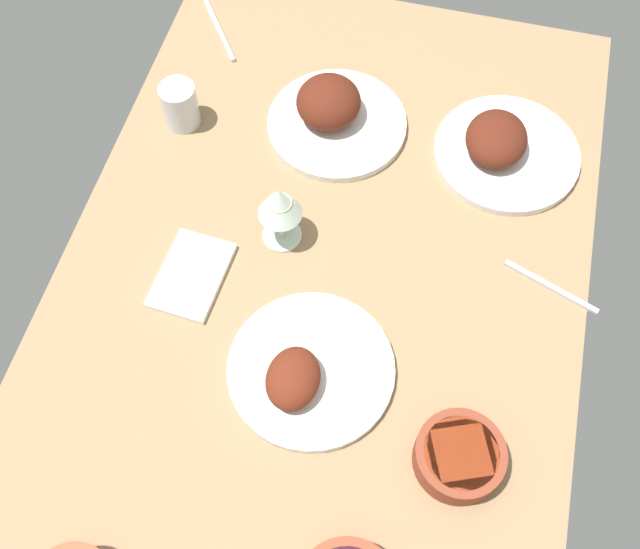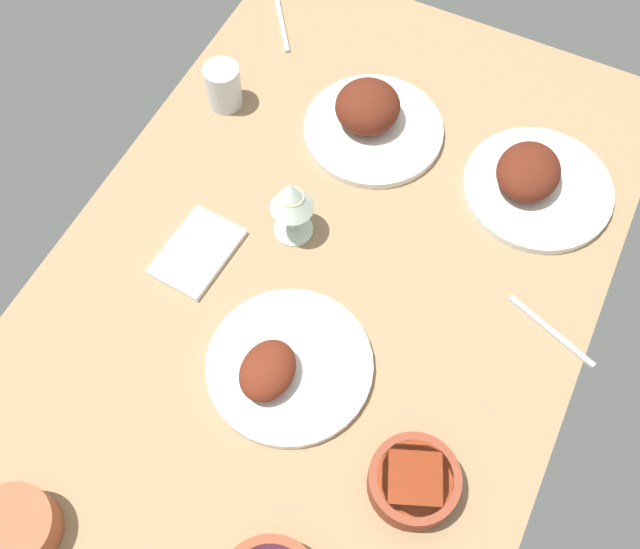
% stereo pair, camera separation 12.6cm
% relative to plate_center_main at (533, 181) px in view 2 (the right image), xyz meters
% --- Properties ---
extents(dining_table, '(1.40, 0.90, 0.04)m').
position_rel_plate_center_main_xyz_m(dining_table, '(0.34, -0.26, -0.05)').
color(dining_table, '#937551').
rests_on(dining_table, ground).
extents(plate_center_main, '(0.27, 0.27, 0.08)m').
position_rel_plate_center_main_xyz_m(plate_center_main, '(0.00, 0.00, 0.00)').
color(plate_center_main, silver).
rests_on(plate_center_main, dining_table).
extents(plate_far_side, '(0.27, 0.27, 0.09)m').
position_rel_plate_center_main_xyz_m(plate_far_side, '(0.00, -0.32, 0.01)').
color(plate_far_side, silver).
rests_on(plate_far_side, dining_table).
extents(plate_near_viewer, '(0.27, 0.27, 0.07)m').
position_rel_plate_center_main_xyz_m(plate_near_viewer, '(0.51, -0.24, -0.01)').
color(plate_near_viewer, silver).
rests_on(plate_near_viewer, dining_table).
extents(bowl_pasta, '(0.12, 0.12, 0.06)m').
position_rel_plate_center_main_xyz_m(bowl_pasta, '(0.90, -0.47, 0.01)').
color(bowl_pasta, '#A35133').
rests_on(bowl_pasta, dining_table).
extents(bowl_sauce, '(0.14, 0.14, 0.05)m').
position_rel_plate_center_main_xyz_m(bowl_sauce, '(0.59, 0.01, 0.00)').
color(bowl_sauce, brown).
rests_on(bowl_sauce, dining_table).
extents(wine_glass, '(0.08, 0.08, 0.14)m').
position_rel_plate_center_main_xyz_m(wine_glass, '(0.27, -0.35, 0.07)').
color(wine_glass, silver).
rests_on(wine_glass, dining_table).
extents(water_tumbler, '(0.07, 0.07, 0.09)m').
position_rel_plate_center_main_xyz_m(water_tumbler, '(0.07, -0.60, 0.02)').
color(water_tumbler, silver).
rests_on(water_tumbler, dining_table).
extents(folded_napkin, '(0.16, 0.12, 0.01)m').
position_rel_plate_center_main_xyz_m(folded_napkin, '(0.39, -0.48, -0.02)').
color(folded_napkin, white).
rests_on(folded_napkin, dining_table).
extents(fork_loose, '(0.07, 0.17, 0.01)m').
position_rel_plate_center_main_xyz_m(fork_loose, '(0.26, 0.12, -0.02)').
color(fork_loose, silver).
rests_on(fork_loose, dining_table).
extents(spoon_loose, '(0.16, 0.12, 0.01)m').
position_rel_plate_center_main_xyz_m(spoon_loose, '(-0.18, -0.61, -0.02)').
color(spoon_loose, silver).
rests_on(spoon_loose, dining_table).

